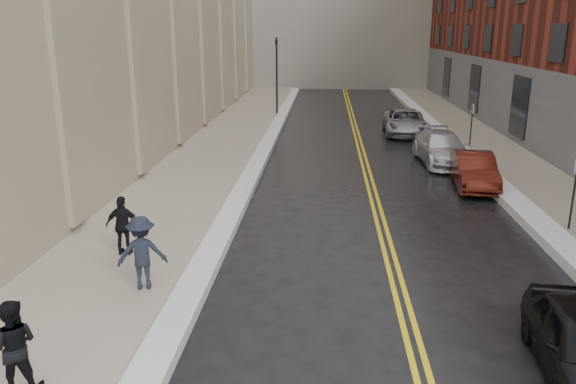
# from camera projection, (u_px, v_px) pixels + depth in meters

# --- Properties ---
(sidewalk_left) EXTENTS (4.00, 64.00, 0.15)m
(sidewalk_left) POSITION_uv_depth(u_px,v_px,m) (207.00, 162.00, 24.92)
(sidewalk_left) COLOR gray
(sidewalk_left) RESTS_ON ground
(sidewalk_right) EXTENTS (3.00, 64.00, 0.15)m
(sidewalk_right) POSITION_uv_depth(u_px,v_px,m) (518.00, 167.00, 24.04)
(sidewalk_right) COLOR gray
(sidewalk_right) RESTS_ON ground
(lane_stripe_a) EXTENTS (0.12, 64.00, 0.01)m
(lane_stripe_a) POSITION_uv_depth(u_px,v_px,m) (363.00, 166.00, 24.49)
(lane_stripe_a) COLOR gold
(lane_stripe_a) RESTS_ON ground
(lane_stripe_b) EXTENTS (0.12, 64.00, 0.01)m
(lane_stripe_b) POSITION_uv_depth(u_px,v_px,m) (368.00, 166.00, 24.48)
(lane_stripe_b) COLOR gold
(lane_stripe_b) RESTS_ON ground
(snow_ridge_left) EXTENTS (0.70, 60.80, 0.26)m
(snow_ridge_left) POSITION_uv_depth(u_px,v_px,m) (258.00, 162.00, 24.75)
(snow_ridge_left) COLOR silver
(snow_ridge_left) RESTS_ON ground
(snow_ridge_right) EXTENTS (0.85, 60.80, 0.30)m
(snow_ridge_right) POSITION_uv_depth(u_px,v_px,m) (474.00, 165.00, 24.14)
(snow_ridge_right) COLOR silver
(snow_ridge_right) RESTS_ON ground
(traffic_signal) EXTENTS (0.18, 0.15, 5.20)m
(traffic_signal) POSITION_uv_depth(u_px,v_px,m) (277.00, 70.00, 37.35)
(traffic_signal) COLOR black
(traffic_signal) RESTS_ON ground
(parking_sign_near) EXTENTS (0.06, 0.35, 2.23)m
(parking_sign_near) POSITION_uv_depth(u_px,v_px,m) (574.00, 189.00, 16.09)
(parking_sign_near) COLOR black
(parking_sign_near) RESTS_ON ground
(parking_sign_far) EXTENTS (0.06, 0.35, 2.23)m
(parking_sign_far) POSITION_uv_depth(u_px,v_px,m) (472.00, 122.00, 27.58)
(parking_sign_far) COLOR black
(parking_sign_far) RESTS_ON ground
(car_maroon) EXTENTS (1.71, 4.06, 1.30)m
(car_maroon) POSITION_uv_depth(u_px,v_px,m) (474.00, 170.00, 21.09)
(car_maroon) COLOR #4B150D
(car_maroon) RESTS_ON ground
(car_silver_near) EXTENTS (2.22, 4.86, 1.38)m
(car_silver_near) POSITION_uv_depth(u_px,v_px,m) (442.00, 148.00, 24.83)
(car_silver_near) COLOR #B7B9BF
(car_silver_near) RESTS_ON ground
(car_silver_far) EXTENTS (2.54, 5.12, 1.39)m
(car_silver_far) POSITION_uv_depth(u_px,v_px,m) (405.00, 122.00, 31.62)
(car_silver_far) COLOR #97999F
(car_silver_far) RESTS_ON ground
(pedestrian_a) EXTENTS (0.89, 0.77, 1.57)m
(pedestrian_a) POSITION_uv_depth(u_px,v_px,m) (13.00, 346.00, 8.93)
(pedestrian_a) COLOR black
(pedestrian_a) RESTS_ON sidewalk_left
(pedestrian_b) EXTENTS (1.23, 0.91, 1.69)m
(pedestrian_b) POSITION_uv_depth(u_px,v_px,m) (142.00, 253.00, 12.48)
(pedestrian_b) COLOR black
(pedestrian_b) RESTS_ON sidewalk_left
(pedestrian_c) EXTENTS (0.92, 0.40, 1.56)m
(pedestrian_c) POSITION_uv_depth(u_px,v_px,m) (123.00, 226.00, 14.39)
(pedestrian_c) COLOR black
(pedestrian_c) RESTS_ON sidewalk_left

